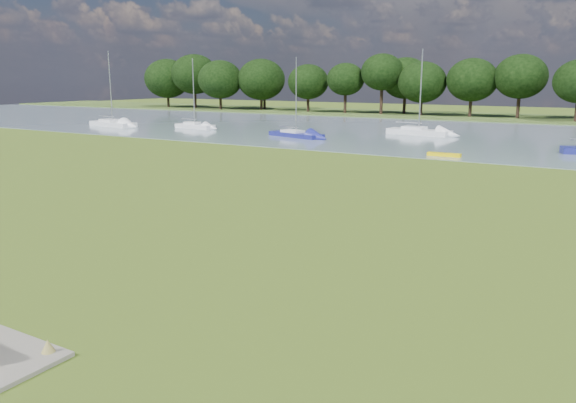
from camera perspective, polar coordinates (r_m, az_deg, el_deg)
The scene contains 9 objects.
ground at distance 23.97m, azimuth -0.49°, elevation -2.20°, with size 220.00×220.00×0.00m, color olive.
river at distance 63.27m, azimuth 19.81°, elevation 6.22°, with size 220.00×40.00×0.10m, color gray.
far_bank at distance 92.80m, azimuth 23.51°, elevation 7.69°, with size 220.00×20.00×0.40m, color #4C6626.
kayak at distance 45.77m, azimuth 15.57°, elevation 4.61°, with size 2.58×0.60×0.26m, color yellow.
tree_line at distance 91.29m, azimuth 15.31°, elevation 12.18°, with size 116.76×8.70×10.53m.
sailboat_0 at distance 69.70m, azimuth -9.49°, elevation 7.73°, with size 5.57×2.04×8.27m.
sailboat_1 at distance 62.64m, azimuth 13.07°, elevation 7.11°, with size 7.19×3.04×8.99m.
sailboat_3 at distance 58.70m, azimuth 0.77°, elevation 6.97°, with size 6.86×3.72×8.06m.
sailboat_5 at distance 75.43m, azimuth -17.42°, elevation 7.70°, with size 7.72×3.21×9.28m.
Camera 1 is at (12.06, -19.81, 6.07)m, focal length 35.00 mm.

